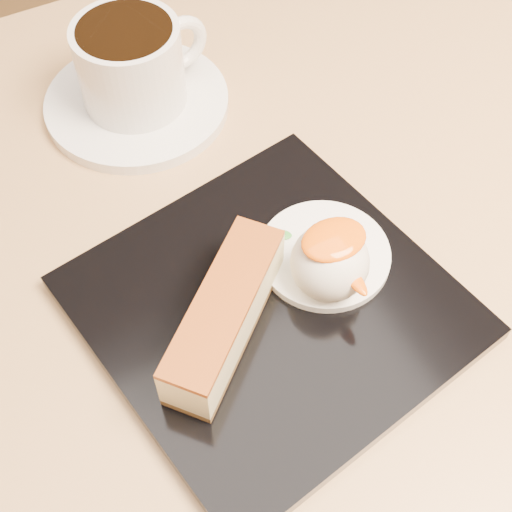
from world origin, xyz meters
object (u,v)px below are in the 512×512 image
table (234,432)px  dessert_plate (270,307)px  saucer (137,103)px  ice_cream_scoop (330,263)px  coffee_cup (132,63)px  cheesecake (225,315)px

table → dessert_plate: 0.17m
table → saucer: bearing=81.9°
dessert_plate → ice_cream_scoop: size_ratio=4.31×
ice_cream_scoop → coffee_cup: size_ratio=0.46×
cheesecake → saucer: 0.23m
cheesecake → coffee_cup: 0.23m
table → saucer: (0.03, 0.23, 0.16)m
cheesecake → ice_cream_scoop: 0.08m
table → coffee_cup: 0.31m
dessert_plate → cheesecake: (-0.04, -0.01, 0.03)m
saucer → coffee_cup: size_ratio=1.35×
coffee_cup → ice_cream_scoop: bearing=-87.0°
coffee_cup → table: bearing=-105.7°
dessert_plate → ice_cream_scoop: bearing=-7.1°
dessert_plate → cheesecake: 0.04m
dessert_plate → ice_cream_scoop: 0.05m
ice_cream_scoop → saucer: ice_cream_scoop is taller
dessert_plate → coffee_cup: 0.23m
cheesecake → saucer: cheesecake is taller
ice_cream_scoop → saucer: size_ratio=0.34×
ice_cream_scoop → saucer: 0.23m
dessert_plate → saucer: (-0.00, 0.22, -0.00)m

